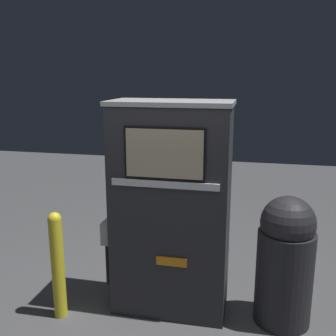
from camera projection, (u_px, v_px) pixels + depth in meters
The scene contains 4 objects.
ground_plane at pixel (165, 321), 3.60m from camera, with size 14.00×14.00×0.00m, color #4C4C4F.
gas_pump at pixel (171, 209), 3.62m from camera, with size 1.16×0.58×1.99m.
safety_bollard at pixel (58, 263), 3.57m from camera, with size 0.12×0.12×1.02m.
trash_bin at pixel (285, 260), 3.48m from camera, with size 0.50×0.50×1.19m.
Camera 1 is at (0.72, -3.09, 2.20)m, focal length 42.00 mm.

